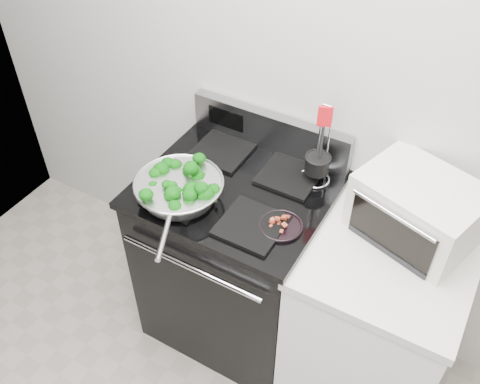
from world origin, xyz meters
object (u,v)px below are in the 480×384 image
Objects in this scene: skillet at (179,189)px; toaster_oven at (418,209)px; gas_range at (237,257)px; utensil_holder at (317,168)px; bacon_plate at (281,224)px.

skillet is 0.93m from toaster_oven.
gas_range is 0.91m from toaster_oven.
gas_range is 0.63m from utensil_holder.
skillet is at bearing -160.83° from utensil_holder.
skillet is at bearing -171.66° from bacon_plate.
toaster_oven reaches higher than bacon_plate.
gas_range reaches higher than skillet.
utensil_holder reaches higher than skillet.
skillet is 0.43m from bacon_plate.
toaster_oven is (0.44, -0.06, 0.03)m from utensil_holder.
gas_range is at bearing -166.47° from utensil_holder.
gas_range is at bearing 25.09° from skillet.
skillet is at bearing -142.23° from toaster_oven.
utensil_holder is 0.44m from toaster_oven.
gas_range is 2.20× the size of toaster_oven.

